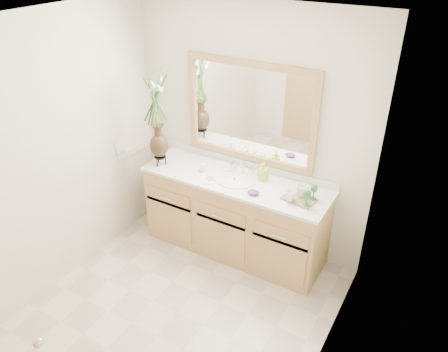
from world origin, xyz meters
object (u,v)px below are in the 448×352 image
Objects in this scene: flower_vase at (156,108)px; soap_bottle at (263,172)px; tumbler at (203,168)px; tray at (299,199)px.

soap_bottle is at bearing 13.28° from flower_vase.
tumbler is (0.45, 0.09, -0.56)m from flower_vase.
tumbler reaches higher than tray.
soap_bottle reaches higher than tray.
tumbler is 0.52× the size of soap_bottle.
tray is (1.00, -0.01, -0.03)m from tumbler.
flower_vase is 0.72m from tumbler.
flower_vase is 10.81× the size of tumbler.
tumbler is 0.59m from soap_bottle.
soap_bottle is 0.56× the size of tray.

